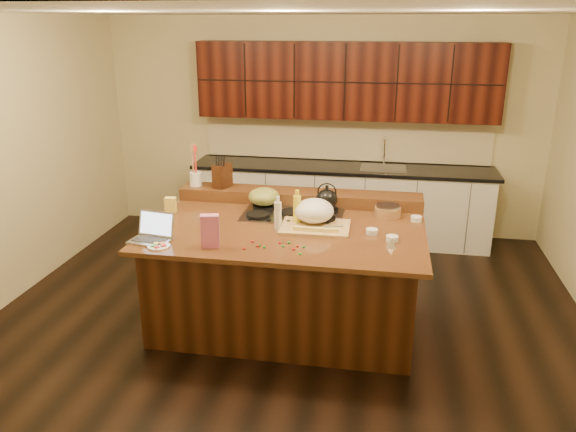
# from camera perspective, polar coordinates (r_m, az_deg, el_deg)

# --- Properties ---
(room) EXTENTS (5.52, 5.02, 2.72)m
(room) POSITION_cam_1_polar(r_m,az_deg,el_deg) (4.80, -0.11, 3.75)
(room) COLOR black
(room) RESTS_ON ground
(island) EXTENTS (2.40, 1.60, 0.92)m
(island) POSITION_cam_1_polar(r_m,az_deg,el_deg) (5.11, -0.10, -5.87)
(island) COLOR black
(island) RESTS_ON ground
(back_ledge) EXTENTS (2.40, 0.30, 0.12)m
(back_ledge) POSITION_cam_1_polar(r_m,az_deg,el_deg) (5.57, 1.18, 1.98)
(back_ledge) COLOR black
(back_ledge) RESTS_ON island
(cooktop) EXTENTS (0.92, 0.52, 0.05)m
(cooktop) POSITION_cam_1_polar(r_m,az_deg,el_deg) (5.21, 0.48, 0.22)
(cooktop) COLOR gray
(cooktop) RESTS_ON island
(back_counter) EXTENTS (3.70, 0.66, 2.40)m
(back_counter) POSITION_cam_1_polar(r_m,az_deg,el_deg) (7.00, 5.59, 5.51)
(back_counter) COLOR silver
(back_counter) RESTS_ON ground
(kettle) EXTENTS (0.27, 0.27, 0.18)m
(kettle) POSITION_cam_1_polar(r_m,az_deg,el_deg) (5.25, 3.96, 1.74)
(kettle) COLOR black
(kettle) RESTS_ON cooktop
(green_bowl) EXTENTS (0.32, 0.32, 0.17)m
(green_bowl) POSITION_cam_1_polar(r_m,az_deg,el_deg) (5.35, -2.45, 1.99)
(green_bowl) COLOR olive
(green_bowl) RESTS_ON cooktop
(laptop) EXTENTS (0.36, 0.30, 0.22)m
(laptop) POSITION_cam_1_polar(r_m,az_deg,el_deg) (4.75, -13.55, -1.66)
(laptop) COLOR #B7B7BC
(laptop) RESTS_ON island
(oil_bottle) EXTENTS (0.08, 0.08, 0.27)m
(oil_bottle) POSITION_cam_1_polar(r_m,az_deg,el_deg) (4.93, 0.92, 0.59)
(oil_bottle) COLOR yellow
(oil_bottle) RESTS_ON island
(vinegar_bottle) EXTENTS (0.08, 0.08, 0.25)m
(vinegar_bottle) POSITION_cam_1_polar(r_m,az_deg,el_deg) (4.82, -1.03, -0.00)
(vinegar_bottle) COLOR silver
(vinegar_bottle) RESTS_ON island
(wooden_tray) EXTENTS (0.60, 0.48, 0.24)m
(wooden_tray) POSITION_cam_1_polar(r_m,az_deg,el_deg) (4.91, 2.71, 0.16)
(wooden_tray) COLOR tan
(wooden_tray) RESTS_ON island
(ramekin_a) EXTENTS (0.11, 0.11, 0.04)m
(ramekin_a) POSITION_cam_1_polar(r_m,az_deg,el_deg) (4.80, 8.51, -1.57)
(ramekin_a) COLOR white
(ramekin_a) RESTS_ON island
(ramekin_b) EXTENTS (0.13, 0.13, 0.04)m
(ramekin_b) POSITION_cam_1_polar(r_m,az_deg,el_deg) (4.68, 10.53, -2.26)
(ramekin_b) COLOR white
(ramekin_b) RESTS_ON island
(ramekin_c) EXTENTS (0.12, 0.12, 0.04)m
(ramekin_c) POSITION_cam_1_polar(r_m,az_deg,el_deg) (5.19, 12.89, -0.28)
(ramekin_c) COLOR white
(ramekin_c) RESTS_ON island
(strainer_bowl) EXTENTS (0.25, 0.25, 0.09)m
(strainer_bowl) POSITION_cam_1_polar(r_m,az_deg,el_deg) (5.25, 10.09, 0.44)
(strainer_bowl) COLOR #996B3F
(strainer_bowl) RESTS_ON island
(kitchen_timer) EXTENTS (0.10, 0.10, 0.07)m
(kitchen_timer) POSITION_cam_1_polar(r_m,az_deg,el_deg) (4.55, 10.45, -2.73)
(kitchen_timer) COLOR silver
(kitchen_timer) RESTS_ON island
(pink_bag) EXTENTS (0.16, 0.11, 0.27)m
(pink_bag) POSITION_cam_1_polar(r_m,az_deg,el_deg) (4.49, -7.92, -1.52)
(pink_bag) COLOR #CB5F8D
(pink_bag) RESTS_ON island
(candy_plate) EXTENTS (0.23, 0.23, 0.01)m
(candy_plate) POSITION_cam_1_polar(r_m,az_deg,el_deg) (4.61, -13.01, -3.01)
(candy_plate) COLOR white
(candy_plate) RESTS_ON island
(package_box) EXTENTS (0.11, 0.08, 0.14)m
(package_box) POSITION_cam_1_polar(r_m,az_deg,el_deg) (5.39, -11.84, 1.11)
(package_box) COLOR #F6DC57
(package_box) RESTS_ON island
(utensil_crock) EXTENTS (0.14, 0.14, 0.14)m
(utensil_crock) POSITION_cam_1_polar(r_m,az_deg,el_deg) (5.79, -9.36, 3.73)
(utensil_crock) COLOR white
(utensil_crock) RESTS_ON back_ledge
(knife_block) EXTENTS (0.18, 0.22, 0.24)m
(knife_block) POSITION_cam_1_polar(r_m,az_deg,el_deg) (5.69, -6.69, 4.09)
(knife_block) COLOR black
(knife_block) RESTS_ON back_ledge
(gumdrop_0) EXTENTS (0.02, 0.02, 0.02)m
(gumdrop_0) POSITION_cam_1_polar(r_m,az_deg,el_deg) (4.59, -3.64, -2.59)
(gumdrop_0) COLOR red
(gumdrop_0) RESTS_ON island
(gumdrop_1) EXTENTS (0.02, 0.02, 0.02)m
(gumdrop_1) POSITION_cam_1_polar(r_m,az_deg,el_deg) (4.55, 0.10, -2.71)
(gumdrop_1) COLOR #198C26
(gumdrop_1) RESTS_ON island
(gumdrop_2) EXTENTS (0.02, 0.02, 0.02)m
(gumdrop_2) POSITION_cam_1_polar(r_m,az_deg,el_deg) (4.45, -4.50, -3.32)
(gumdrop_2) COLOR red
(gumdrop_2) RESTS_ON island
(gumdrop_3) EXTENTS (0.02, 0.02, 0.02)m
(gumdrop_3) POSITION_cam_1_polar(r_m,az_deg,el_deg) (4.47, -2.44, -3.18)
(gumdrop_3) COLOR #198C26
(gumdrop_3) RESTS_ON island
(gumdrop_4) EXTENTS (0.02, 0.02, 0.02)m
(gumdrop_4) POSITION_cam_1_polar(r_m,az_deg,el_deg) (4.55, -0.84, -2.73)
(gumdrop_4) COLOR red
(gumdrop_4) RESTS_ON island
(gumdrop_5) EXTENTS (0.02, 0.02, 0.02)m
(gumdrop_5) POSITION_cam_1_polar(r_m,az_deg,el_deg) (4.47, 1.61, -3.15)
(gumdrop_5) COLOR #198C26
(gumdrop_5) RESTS_ON island
(gumdrop_6) EXTENTS (0.02, 0.02, 0.02)m
(gumdrop_6) POSITION_cam_1_polar(r_m,az_deg,el_deg) (4.48, 0.98, -3.09)
(gumdrop_6) COLOR red
(gumdrop_6) RESTS_ON island
(gumdrop_7) EXTENTS (0.02, 0.02, 0.02)m
(gumdrop_7) POSITION_cam_1_polar(r_m,az_deg,el_deg) (4.51, -2.95, -2.98)
(gumdrop_7) COLOR #198C26
(gumdrop_7) RESTS_ON island
(gumdrop_8) EXTENTS (0.02, 0.02, 0.02)m
(gumdrop_8) POSITION_cam_1_polar(r_m,az_deg,el_deg) (4.49, -3.12, -3.06)
(gumdrop_8) COLOR red
(gumdrop_8) RESTS_ON island
(gumdrop_9) EXTENTS (0.02, 0.02, 0.02)m
(gumdrop_9) POSITION_cam_1_polar(r_m,az_deg,el_deg) (4.48, -0.50, -3.08)
(gumdrop_9) COLOR #198C26
(gumdrop_9) RESTS_ON island
(gumdrop_10) EXTENTS (0.02, 0.02, 0.02)m
(gumdrop_10) POSITION_cam_1_polar(r_m,az_deg,el_deg) (4.42, 0.59, -3.40)
(gumdrop_10) COLOR red
(gumdrop_10) RESTS_ON island
(gumdrop_11) EXTENTS (0.02, 0.02, 0.02)m
(gumdrop_11) POSITION_cam_1_polar(r_m,az_deg,el_deg) (4.34, 1.23, -3.86)
(gumdrop_11) COLOR #198C26
(gumdrop_11) RESTS_ON island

